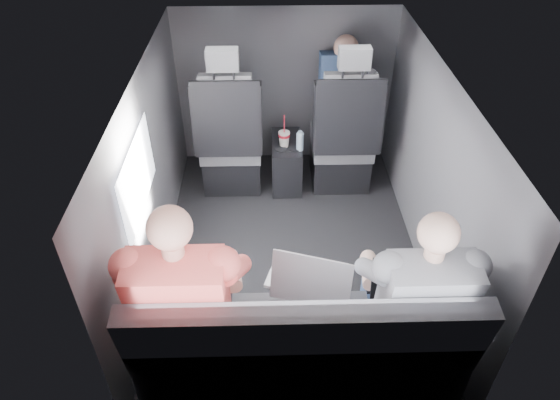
{
  "coord_description": "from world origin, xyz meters",
  "views": [
    {
      "loc": [
        -0.14,
        -2.6,
        2.52
      ],
      "look_at": [
        -0.08,
        -0.05,
        0.53
      ],
      "focal_mm": 32.0,
      "sensor_mm": 36.0,
      "label": 1
    }
  ],
  "objects_px": {
    "soda_cup": "(284,138)",
    "passenger_rear_right": "(413,296)",
    "laptop_black": "(401,276)",
    "front_seat_right": "(342,143)",
    "laptop_white": "(198,269)",
    "rear_bench": "(300,354)",
    "front_seat_left": "(231,145)",
    "laptop_silver": "(308,277)",
    "center_console": "(286,162)",
    "passenger_front_right": "(343,90)",
    "water_bottle": "(300,141)",
    "passenger_rear_left": "(188,297)"
  },
  "relations": [
    {
      "from": "laptop_white",
      "to": "laptop_black",
      "type": "distance_m",
      "value": 1.05
    },
    {
      "from": "front_seat_left",
      "to": "laptop_black",
      "type": "xyz_separation_m",
      "value": [
        0.97,
        -1.68,
        0.24
      ]
    },
    {
      "from": "laptop_black",
      "to": "passenger_rear_right",
      "type": "height_order",
      "value": "passenger_rear_right"
    },
    {
      "from": "front_seat_left",
      "to": "center_console",
      "type": "xyz_separation_m",
      "value": [
        0.45,
        0.04,
        -0.2
      ]
    },
    {
      "from": "passenger_rear_right",
      "to": "passenger_front_right",
      "type": "bearing_deg",
      "value": 92.73
    },
    {
      "from": "center_console",
      "to": "water_bottle",
      "type": "relative_size",
      "value": 2.88
    },
    {
      "from": "water_bottle",
      "to": "soda_cup",
      "type": "bearing_deg",
      "value": 154.74
    },
    {
      "from": "laptop_silver",
      "to": "passenger_rear_left",
      "type": "bearing_deg",
      "value": -167.83
    },
    {
      "from": "rear_bench",
      "to": "water_bottle",
      "type": "bearing_deg",
      "value": 86.85
    },
    {
      "from": "soda_cup",
      "to": "laptop_white",
      "type": "xyz_separation_m",
      "value": [
        -0.5,
        -1.57,
        0.16
      ]
    },
    {
      "from": "front_seat_right",
      "to": "laptop_silver",
      "type": "distance_m",
      "value": 1.74
    },
    {
      "from": "front_seat_left",
      "to": "passenger_rear_right",
      "type": "xyz_separation_m",
      "value": [
        1.01,
        -1.81,
        0.23
      ]
    },
    {
      "from": "soda_cup",
      "to": "passenger_rear_right",
      "type": "height_order",
      "value": "passenger_rear_right"
    },
    {
      "from": "laptop_white",
      "to": "laptop_silver",
      "type": "xyz_separation_m",
      "value": [
        0.57,
        -0.08,
        0.01
      ]
    },
    {
      "from": "front_seat_right",
      "to": "laptop_white",
      "type": "xyz_separation_m",
      "value": [
        -0.97,
        -1.6,
        0.23
      ]
    },
    {
      "from": "front_seat_left",
      "to": "center_console",
      "type": "height_order",
      "value": "front_seat_left"
    },
    {
      "from": "center_console",
      "to": "soda_cup",
      "type": "bearing_deg",
      "value": -109.09
    },
    {
      "from": "rear_bench",
      "to": "water_bottle",
      "type": "xyz_separation_m",
      "value": [
        0.1,
        1.82,
        0.17
      ]
    },
    {
      "from": "soda_cup",
      "to": "passenger_rear_right",
      "type": "bearing_deg",
      "value": -72.03
    },
    {
      "from": "water_bottle",
      "to": "passenger_front_right",
      "type": "xyz_separation_m",
      "value": [
        0.36,
        0.34,
        0.27
      ]
    },
    {
      "from": "center_console",
      "to": "passenger_front_right",
      "type": "xyz_separation_m",
      "value": [
        0.46,
        0.22,
        0.55
      ]
    },
    {
      "from": "water_bottle",
      "to": "laptop_black",
      "type": "xyz_separation_m",
      "value": [
        0.42,
        -1.6,
        0.16
      ]
    },
    {
      "from": "front_seat_left",
      "to": "water_bottle",
      "type": "xyz_separation_m",
      "value": [
        0.55,
        -0.08,
        0.08
      ]
    },
    {
      "from": "laptop_black",
      "to": "passenger_rear_right",
      "type": "bearing_deg",
      "value": -76.14
    },
    {
      "from": "soda_cup",
      "to": "laptop_white",
      "type": "height_order",
      "value": "laptop_white"
    },
    {
      "from": "front_seat_right",
      "to": "soda_cup",
      "type": "bearing_deg",
      "value": -176.95
    },
    {
      "from": "laptop_white",
      "to": "passenger_rear_left",
      "type": "height_order",
      "value": "passenger_rear_left"
    },
    {
      "from": "laptop_white",
      "to": "laptop_silver",
      "type": "relative_size",
      "value": 0.72
    },
    {
      "from": "front_seat_left",
      "to": "laptop_white",
      "type": "bearing_deg",
      "value": -92.6
    },
    {
      "from": "front_seat_right",
      "to": "laptop_white",
      "type": "distance_m",
      "value": 1.88
    },
    {
      "from": "front_seat_right",
      "to": "front_seat_left",
      "type": "bearing_deg",
      "value": 180.0
    },
    {
      "from": "front_seat_right",
      "to": "water_bottle",
      "type": "xyz_separation_m",
      "value": [
        -0.35,
        -0.08,
        0.08
      ]
    },
    {
      "from": "rear_bench",
      "to": "passenger_front_right",
      "type": "distance_m",
      "value": 2.25
    },
    {
      "from": "center_console",
      "to": "rear_bench",
      "type": "xyz_separation_m",
      "value": [
        -0.0,
        -1.94,
        0.11
      ]
    },
    {
      "from": "laptop_silver",
      "to": "laptop_black",
      "type": "relative_size",
      "value": 1.26
    },
    {
      "from": "laptop_black",
      "to": "passenger_rear_left",
      "type": "xyz_separation_m",
      "value": [
        -1.07,
        -0.13,
        0.02
      ]
    },
    {
      "from": "rear_bench",
      "to": "soda_cup",
      "type": "height_order",
      "value": "rear_bench"
    },
    {
      "from": "center_console",
      "to": "passenger_rear_right",
      "type": "distance_m",
      "value": 1.98
    },
    {
      "from": "laptop_white",
      "to": "passenger_front_right",
      "type": "height_order",
      "value": "passenger_front_right"
    },
    {
      "from": "passenger_rear_left",
      "to": "passenger_front_right",
      "type": "height_order",
      "value": "passenger_rear_left"
    },
    {
      "from": "front_seat_left",
      "to": "laptop_black",
      "type": "height_order",
      "value": "front_seat_left"
    },
    {
      "from": "front_seat_left",
      "to": "passenger_rear_right",
      "type": "height_order",
      "value": "front_seat_left"
    },
    {
      "from": "laptop_silver",
      "to": "passenger_rear_right",
      "type": "xyz_separation_m",
      "value": [
        0.51,
        -0.13,
        -0.01
      ]
    },
    {
      "from": "soda_cup",
      "to": "laptop_black",
      "type": "xyz_separation_m",
      "value": [
        0.55,
        -1.66,
        0.17
      ]
    },
    {
      "from": "front_seat_right",
      "to": "passenger_rear_right",
      "type": "relative_size",
      "value": 1.03
    },
    {
      "from": "water_bottle",
      "to": "laptop_silver",
      "type": "bearing_deg",
      "value": -91.9
    },
    {
      "from": "center_console",
      "to": "water_bottle",
      "type": "distance_m",
      "value": 0.32
    },
    {
      "from": "front_seat_left",
      "to": "soda_cup",
      "type": "bearing_deg",
      "value": -3.37
    },
    {
      "from": "laptop_black",
      "to": "laptop_white",
      "type": "bearing_deg",
      "value": 175.29
    },
    {
      "from": "rear_bench",
      "to": "laptop_silver",
      "type": "xyz_separation_m",
      "value": [
        0.05,
        0.22,
        0.33
      ]
    }
  ]
}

